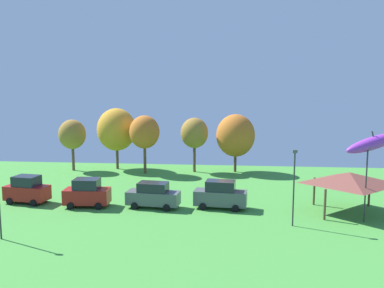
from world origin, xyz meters
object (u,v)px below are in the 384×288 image
at_px(park_pavilion, 349,178).
at_px(light_post_0, 294,183).
at_px(parked_car_third_from_left, 153,195).
at_px(treeline_tree_0, 72,135).
at_px(parked_car_leftmost, 27,190).
at_px(treeline_tree_1, 117,130).
at_px(treeline_tree_2, 145,132).
at_px(kite_flying_5, 373,143).
at_px(treeline_tree_4, 236,136).
at_px(treeline_tree_3, 194,133).
at_px(light_post_3, 366,180).
at_px(parked_car_rightmost_in_row, 220,195).
at_px(parked_car_second_from_left, 87,193).

height_order(park_pavilion, light_post_0, light_post_0).
relative_size(parked_car_third_from_left, treeline_tree_0, 0.73).
relative_size(parked_car_leftmost, park_pavilion, 0.66).
relative_size(treeline_tree_1, treeline_tree_2, 1.10).
bearing_deg(kite_flying_5, parked_car_leftmost, 175.88).
distance_m(treeline_tree_1, treeline_tree_4, 15.89).
bearing_deg(light_post_0, treeline_tree_2, 130.19).
bearing_deg(treeline_tree_1, treeline_tree_4, -1.92).
relative_size(park_pavilion, treeline_tree_2, 0.87).
xyz_separation_m(treeline_tree_1, treeline_tree_3, (10.57, -0.98, -0.26)).
height_order(park_pavilion, light_post_3, light_post_3).
bearing_deg(parked_car_rightmost_in_row, parked_car_leftmost, -173.99).
bearing_deg(kite_flying_5, light_post_3, -136.87).
bearing_deg(parked_car_leftmost, treeline_tree_2, 68.17).
xyz_separation_m(park_pavilion, treeline_tree_3, (-14.99, 16.34, 2.00)).
height_order(light_post_0, light_post_3, light_post_3).
height_order(parked_car_leftmost, light_post_3, light_post_3).
relative_size(kite_flying_5, treeline_tree_1, 0.61).
bearing_deg(treeline_tree_4, treeline_tree_1, 178.08).
xyz_separation_m(treeline_tree_0, treeline_tree_4, (21.39, 1.09, -0.02)).
bearing_deg(parked_car_leftmost, kite_flying_5, 3.70).
bearing_deg(parked_car_leftmost, treeline_tree_0, 103.75).
height_order(parked_car_rightmost_in_row, light_post_0, light_post_0).
bearing_deg(parked_car_third_from_left, parked_car_rightmost_in_row, 9.63).
bearing_deg(parked_car_third_from_left, light_post_0, -11.90).
bearing_deg(parked_car_third_from_left, parked_car_leftmost, -175.74).
bearing_deg(treeline_tree_2, parked_car_second_from_left, -98.11).
height_order(light_post_3, treeline_tree_3, treeline_tree_3).
bearing_deg(light_post_3, treeline_tree_0, 150.12).
bearing_deg(treeline_tree_4, treeline_tree_2, -170.07).
distance_m(parked_car_third_from_left, light_post_3, 18.16).
bearing_deg(parked_car_third_from_left, treeline_tree_1, 121.48).
relative_size(parked_car_leftmost, parked_car_rightmost_in_row, 0.87).
distance_m(park_pavilion, treeline_tree_2, 25.94).
xyz_separation_m(light_post_0, treeline_tree_2, (-15.87, 18.79, 1.86)).
height_order(parked_car_leftmost, treeline_tree_1, treeline_tree_1).
bearing_deg(parked_car_third_from_left, treeline_tree_4, 71.99).
distance_m(treeline_tree_1, treeline_tree_2, 5.04).
xyz_separation_m(light_post_3, treeline_tree_3, (-15.58, 18.84, 1.54)).
height_order(treeline_tree_0, treeline_tree_4, treeline_tree_4).
bearing_deg(parked_car_leftmost, parked_car_third_from_left, 5.99).
relative_size(treeline_tree_0, treeline_tree_3, 0.96).
bearing_deg(treeline_tree_3, parked_car_second_from_left, -116.60).
relative_size(parked_car_leftmost, light_post_0, 0.70).
xyz_separation_m(kite_flying_5, parked_car_second_from_left, (-24.53, 1.56, -5.17)).
xyz_separation_m(treeline_tree_0, treeline_tree_1, (5.53, 1.62, 0.55)).
height_order(parked_car_third_from_left, light_post_0, light_post_0).
bearing_deg(kite_flying_5, parked_car_third_from_left, 174.37).
bearing_deg(parked_car_rightmost_in_row, park_pavilion, 4.86).
relative_size(parked_car_second_from_left, treeline_tree_3, 0.59).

